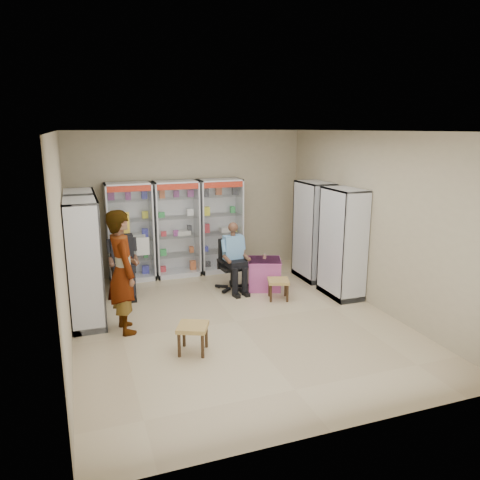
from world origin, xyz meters
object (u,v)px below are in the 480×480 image
object	(u,v)px
office_chair	(232,265)
standing_man	(123,272)
cabinet_left_near	(85,264)
wooden_chair	(123,269)
cabinet_back_mid	(177,229)
cabinet_left_far	(83,247)
cabinet_right_near	(342,243)
pink_trunk	(264,274)
cabinet_back_left	(130,232)
woven_stool_a	(278,289)
woven_stool_b	(193,338)
seated_shopkeeper	(233,259)
cabinet_right_far	(313,231)
cabinet_back_right	(220,226)

from	to	relation	value
office_chair	standing_man	xyz separation A→B (m)	(-2.15, -1.24, 0.46)
cabinet_left_near	wooden_chair	distance (m)	1.56
cabinet_back_mid	office_chair	bearing A→B (deg)	-57.07
cabinet_back_mid	cabinet_left_far	size ratio (longest dim) A/B	1.00
cabinet_left_near	wooden_chair	world-z (taller)	cabinet_left_near
cabinet_right_near	wooden_chair	distance (m)	4.10
office_chair	pink_trunk	bearing A→B (deg)	-19.98
cabinet_left_far	cabinet_back_left	bearing A→B (deg)	135.00
cabinet_left_near	cabinet_back_mid	bearing A→B (deg)	137.20
cabinet_left_near	woven_stool_a	bearing A→B (deg)	90.03
office_chair	standing_man	distance (m)	2.53
cabinet_back_left	pink_trunk	bearing A→B (deg)	-30.76
cabinet_back_mid	standing_man	distance (m)	2.82
cabinet_back_mid	woven_stool_b	world-z (taller)	cabinet_back_mid
seated_shopkeeper	wooden_chair	bearing A→B (deg)	160.53
cabinet_right_near	cabinet_left_far	world-z (taller)	same
cabinet_back_mid	cabinet_right_far	size ratio (longest dim) A/B	1.00
cabinet_back_mid	pink_trunk	xyz separation A→B (m)	(1.40, -1.40, -0.71)
cabinet_right_near	woven_stool_a	xyz separation A→B (m)	(-1.17, 0.20, -0.81)
cabinet_back_right	office_chair	size ratio (longest dim) A/B	2.04
office_chair	seated_shopkeeper	xyz separation A→B (m)	(0.00, -0.05, 0.13)
cabinet_right_near	seated_shopkeeper	bearing A→B (deg)	61.88
pink_trunk	office_chair	bearing A→B (deg)	164.19
cabinet_left_near	office_chair	distance (m)	2.84
cabinet_back_right	woven_stool_b	world-z (taller)	cabinet_back_right
cabinet_right_far	cabinet_left_near	distance (m)	4.55
standing_man	woven_stool_b	bearing A→B (deg)	-150.69
seated_shopkeeper	cabinet_right_near	bearing A→B (deg)	-32.28
cabinet_back_mid	cabinet_back_right	world-z (taller)	same
cabinet_right_near	cabinet_left_near	world-z (taller)	same
cabinet_left_far	cabinet_left_near	distance (m)	1.10
cabinet_left_far	woven_stool_b	distance (m)	3.02
cabinet_back_mid	cabinet_back_right	distance (m)	0.95
cabinet_left_far	wooden_chair	bearing A→B (deg)	106.39
cabinet_left_far	office_chair	world-z (taller)	cabinet_left_far
cabinet_right_near	woven_stool_a	size ratio (longest dim) A/B	5.36
cabinet_back_right	wooden_chair	world-z (taller)	cabinet_back_right
pink_trunk	woven_stool_b	world-z (taller)	pink_trunk
cabinet_left_near	seated_shopkeeper	world-z (taller)	cabinet_left_near
woven_stool_a	cabinet_back_mid	bearing A→B (deg)	124.82
woven_stool_a	standing_man	world-z (taller)	standing_man
cabinet_right_far	seated_shopkeeper	distance (m)	1.83
cabinet_back_left	standing_man	size ratio (longest dim) A/B	1.06
cabinet_back_mid	woven_stool_a	world-z (taller)	cabinet_back_mid
office_chair	woven_stool_b	distance (m)	2.68
pink_trunk	cabinet_back_mid	bearing A→B (deg)	134.99
pink_trunk	woven_stool_b	distance (m)	2.89
cabinet_right_near	cabinet_left_near	xyz separation A→B (m)	(-4.46, 0.20, 0.00)
cabinet_right_far	office_chair	size ratio (longest dim) A/B	2.04
standing_man	cabinet_right_far	bearing A→B (deg)	-79.18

